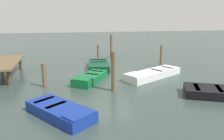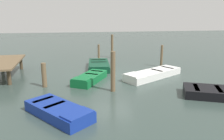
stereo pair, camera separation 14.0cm
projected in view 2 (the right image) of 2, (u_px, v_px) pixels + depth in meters
The scene contains 11 objects.
ground_plane at pixel (112, 75), 13.43m from camera, with size 80.00×80.00×0.00m, color #33423D.
dock_segment at pixel (4, 63), 13.00m from camera, with size 4.68×1.92×0.95m.
rowboat_dark_green at pixel (99, 65), 15.27m from camera, with size 3.38×1.74×0.46m.
rowboat_white at pixel (153, 74), 12.95m from camera, with size 2.99×4.10×0.46m.
rowboat_blue at pixel (59, 111), 7.86m from camera, with size 2.92×2.62×0.46m.
rowboat_green at pixel (90, 78), 12.10m from camera, with size 2.81×2.24×0.46m.
mooring_piling_near_left at pixel (162, 56), 15.63m from camera, with size 0.17×0.17×1.59m, color brown.
mooring_piling_mid_right at pixel (113, 72), 10.37m from camera, with size 0.23×0.23×1.96m, color brown.
mooring_piling_far_left at pixel (112, 46), 19.14m from camera, with size 0.22×0.22×2.04m, color brown.
mooring_piling_mid_left at pixel (99, 52), 18.34m from camera, with size 0.18×0.18×1.29m, color brown.
mooring_piling_near_right at pixel (44, 75), 11.09m from camera, with size 0.24×0.24×1.27m, color brown.
Camera 2 is at (-12.72, 2.47, 3.53)m, focal length 34.66 mm.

